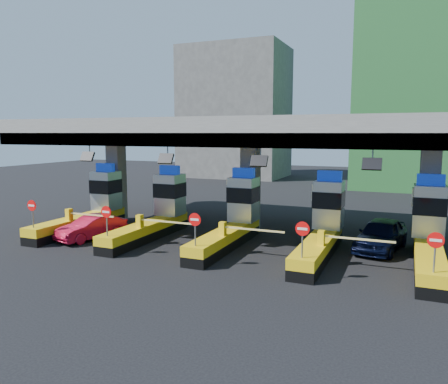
% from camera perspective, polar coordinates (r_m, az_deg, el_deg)
% --- Properties ---
extents(ground, '(120.00, 120.00, 0.00)m').
position_cam_1_polar(ground, '(24.75, 1.07, -6.77)').
color(ground, black).
rests_on(ground, ground).
extents(toll_canopy, '(28.00, 12.09, 7.00)m').
position_cam_1_polar(toll_canopy, '(26.65, 3.43, 7.58)').
color(toll_canopy, slate).
rests_on(toll_canopy, ground).
extents(toll_lane_far_left, '(4.43, 8.00, 4.16)m').
position_cam_1_polar(toll_lane_far_left, '(29.79, -16.87, -1.88)').
color(toll_lane_far_left, black).
rests_on(toll_lane_far_left, ground).
extents(toll_lane_left, '(4.43, 8.00, 4.16)m').
position_cam_1_polar(toll_lane_left, '(26.90, -8.63, -2.64)').
color(toll_lane_left, black).
rests_on(toll_lane_left, ground).
extents(toll_lane_center, '(4.43, 8.00, 4.16)m').
position_cam_1_polar(toll_lane_center, '(24.69, 1.33, -3.48)').
color(toll_lane_center, black).
rests_on(toll_lane_center, ground).
extents(toll_lane_right, '(4.43, 8.00, 4.16)m').
position_cam_1_polar(toll_lane_right, '(23.36, 12.84, -4.33)').
color(toll_lane_right, black).
rests_on(toll_lane_right, ground).
extents(toll_lane_far_right, '(4.43, 8.00, 4.16)m').
position_cam_1_polar(toll_lane_far_right, '(23.06, 25.21, -5.04)').
color(toll_lane_far_right, black).
rests_on(toll_lane_far_right, ground).
extents(bg_building_scaffold, '(18.00, 12.00, 28.00)m').
position_cam_1_polar(bg_building_scaffold, '(54.89, 26.89, 15.10)').
color(bg_building_scaffold, '#1E5926').
rests_on(bg_building_scaffold, ground).
extents(bg_building_concrete, '(14.00, 10.00, 18.00)m').
position_cam_1_polar(bg_building_concrete, '(62.65, 1.46, 10.31)').
color(bg_building_concrete, '#4C4C49').
rests_on(bg_building_concrete, ground).
extents(van, '(2.89, 5.23, 1.68)m').
position_cam_1_polar(van, '(24.71, 19.81, -5.26)').
color(van, black).
rests_on(van, ground).
extents(red_car, '(2.57, 4.46, 1.39)m').
position_cam_1_polar(red_car, '(26.81, -16.88, -4.46)').
color(red_car, '#AA0D2A').
rests_on(red_car, ground).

